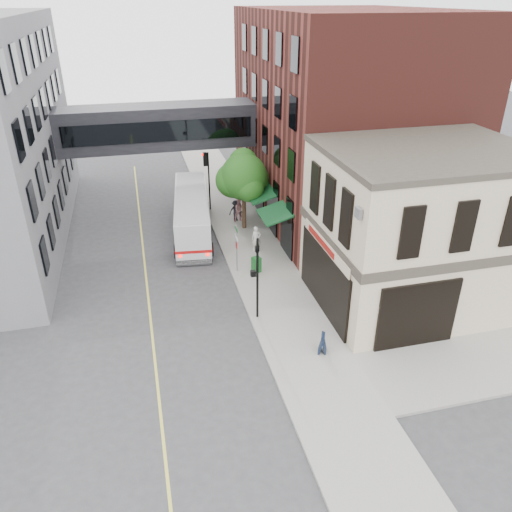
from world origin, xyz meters
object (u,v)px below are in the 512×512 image
pedestrian_c (236,210)px  newspaper_box (256,265)px  pedestrian_a (256,239)px  pedestrian_b (240,210)px  sandwich_board (323,343)px  bus (192,212)px

pedestrian_c → newspaper_box: bearing=-99.5°
pedestrian_a → pedestrian_c: pedestrian_a is taller
pedestrian_b → pedestrian_c: size_ratio=1.15×
pedestrian_a → newspaper_box: bearing=-99.1°
pedestrian_a → newspaper_box: (-0.69, -2.79, -0.34)m
pedestrian_a → newspaper_box: 2.89m
newspaper_box → sandwich_board: bearing=-98.4°
pedestrian_c → sandwich_board: bearing=-93.9°
pedestrian_b → pedestrian_a: bearing=-93.2°
sandwich_board → pedestrian_a: bearing=116.4°
bus → pedestrian_c: bearing=16.6°
bus → sandwich_board: bearing=-74.8°
bus → sandwich_board: 15.50m
newspaper_box → sandwich_board: (1.15, -8.09, 0.01)m
bus → pedestrian_a: size_ratio=6.34×
bus → newspaper_box: 7.48m
pedestrian_c → sandwich_board: size_ratio=1.61×
pedestrian_c → newspaper_box: pedestrian_c is taller
bus → pedestrian_c: size_ratio=6.64×
pedestrian_b → pedestrian_c: pedestrian_b is taller
pedestrian_b → pedestrian_c: (-0.26, 0.22, -0.12)m
bus → pedestrian_c: (3.30, 0.98, -0.61)m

